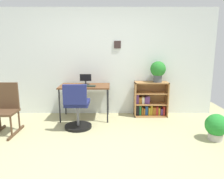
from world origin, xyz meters
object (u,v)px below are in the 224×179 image
object	(u,v)px
monitor	(85,80)
potted_plant_floor	(215,126)
office_chair	(76,109)
keyboard	(84,86)
potted_plant_on_shelf	(157,70)
bookshelf_low	(149,101)
desk	(84,88)
rocking_chair	(5,108)

from	to	relation	value
monitor	potted_plant_floor	distance (m)	2.69
office_chair	potted_plant_floor	bearing A→B (deg)	-11.26
keyboard	potted_plant_on_shelf	distance (m)	1.61
bookshelf_low	desk	bearing A→B (deg)	-171.94
office_chair	potted_plant_floor	world-z (taller)	office_chair
monitor	office_chair	world-z (taller)	monitor
potted_plant_floor	desk	bearing A→B (deg)	154.70
monitor	bookshelf_low	world-z (taller)	monitor
rocking_chair	bookshelf_low	xyz separation A→B (m)	(2.77, 0.97, -0.12)
potted_plant_on_shelf	keyboard	bearing A→B (deg)	-169.70
potted_plant_on_shelf	office_chair	bearing A→B (deg)	-154.88
rocking_chair	keyboard	bearing A→B (deg)	25.07
office_chair	rocking_chair	size ratio (longest dim) A/B	0.98
desk	keyboard	world-z (taller)	keyboard
keyboard	rocking_chair	distance (m)	1.53
keyboard	potted_plant_floor	xyz separation A→B (m)	(2.31, -0.97, -0.50)
desk	office_chair	distance (m)	0.69
keyboard	office_chair	xyz separation A→B (m)	(-0.10, -0.49, -0.35)
office_chair	potted_plant_on_shelf	distance (m)	1.95
keyboard	bookshelf_low	size ratio (longest dim) A/B	0.55
bookshelf_low	potted_plant_floor	bearing A→B (deg)	-55.52
rocking_chair	potted_plant_on_shelf	xyz separation A→B (m)	(2.92, 0.92, 0.58)
keyboard	monitor	bearing A→B (deg)	93.98
desk	monitor	size ratio (longest dim) A/B	4.31
keyboard	office_chair	distance (m)	0.62
desk	bookshelf_low	size ratio (longest dim) A/B	1.36
keyboard	bookshelf_low	world-z (taller)	bookshelf_low
office_chair	bookshelf_low	xyz separation A→B (m)	(1.51, 0.83, -0.05)
office_chair	potted_plant_floor	size ratio (longest dim) A/B	1.99
desk	monitor	world-z (taller)	monitor
monitor	office_chair	bearing A→B (deg)	-96.50
rocking_chair	potted_plant_on_shelf	size ratio (longest dim) A/B	1.99
desk	keyboard	xyz separation A→B (m)	(0.02, -0.13, 0.07)
desk	potted_plant_on_shelf	bearing A→B (deg)	5.60
monitor	potted_plant_floor	size ratio (longest dim) A/B	0.55
desk	bookshelf_low	world-z (taller)	bookshelf_low
potted_plant_floor	monitor	bearing A→B (deg)	152.57
keyboard	rocking_chair	xyz separation A→B (m)	(-1.36, -0.64, -0.29)
monitor	rocking_chair	world-z (taller)	monitor
monitor	rocking_chair	bearing A→B (deg)	-147.14
desk	rocking_chair	bearing A→B (deg)	-150.23
bookshelf_low	potted_plant_floor	xyz separation A→B (m)	(0.90, -1.30, -0.10)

